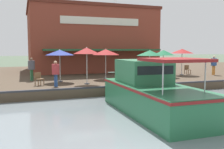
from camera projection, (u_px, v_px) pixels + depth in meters
The scene contains 19 objects.
ground_plane at pixel (138, 95), 16.01m from camera, with size 220.00×220.00×0.00m, color #4C5B47.
quay_deck at pixel (93, 75), 26.27m from camera, with size 22.00×56.00×0.60m, color #4C3D2D.
quay_edge_fender at pixel (137, 85), 16.04m from camera, with size 0.20×50.40×0.10m, color #2D2D33.
waterfront_restaurant at pixel (89, 40), 28.77m from camera, with size 11.64×13.37×8.42m.
patio_umbrella_near_quay_edge at pixel (150, 53), 18.71m from camera, with size 1.96×1.96×2.31m.
patio_umbrella_mid_patio_right at pixel (60, 53), 17.91m from camera, with size 2.05×2.05×2.35m.
patio_umbrella_by_entrance at pixel (182, 51), 22.77m from camera, with size 2.08×2.08×2.43m.
patio_umbrella_back_row at pixel (106, 52), 19.81m from camera, with size 2.17×2.17×2.40m.
patio_umbrella_mid_patio_left at pixel (163, 53), 21.30m from camera, with size 1.89×1.89×2.33m.
patio_umbrella_far_corner at pixel (87, 51), 16.65m from camera, with size 1.78×1.78×2.50m.
cafe_chair_under_first_umbrella at pixel (146, 71), 21.47m from camera, with size 0.55×0.55×0.85m.
cafe_chair_mid_patio at pixel (39, 78), 16.21m from camera, with size 0.59×0.59×0.85m.
cafe_chair_beside_entrance at pixel (187, 69), 23.71m from camera, with size 0.49×0.49×0.85m.
person_mid_patio at pixel (31, 66), 18.67m from camera, with size 0.49×0.49×1.72m.
person_at_quay_edge at pixel (56, 71), 15.53m from camera, with size 0.46×0.46×1.63m.
person_near_entrance at pixel (214, 63), 22.85m from camera, with size 0.50×0.50×1.76m.
motorboat_second_along at pixel (146, 91), 11.84m from camera, with size 7.82×2.67×2.52m.
mooring_post at pixel (158, 77), 16.79m from camera, with size 0.22×0.22×0.91m.
tree_downstream_bank at pixel (129, 32), 35.66m from camera, with size 3.51×3.34×6.70m.
Camera 1 is at (14.29, -6.93, 2.93)m, focal length 40.00 mm.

